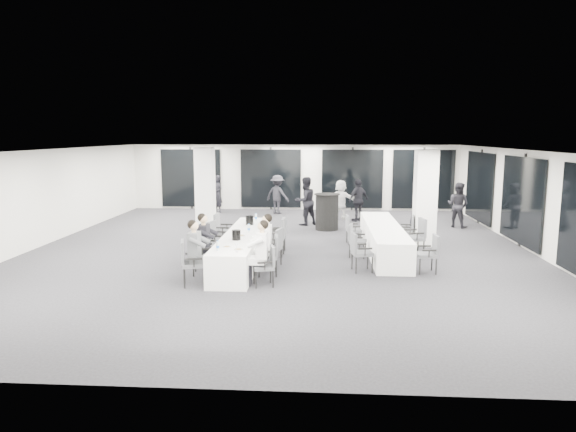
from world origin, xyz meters
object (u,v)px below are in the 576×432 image
at_px(banquet_table_side, 383,239).
at_px(ice_bucket_far, 250,220).
at_px(standing_guest_f, 341,197).
at_px(chair_main_left_far, 222,229).
at_px(chair_main_left_fourth, 216,236).
at_px(chair_main_right_second, 271,253).
at_px(chair_main_left_near, 190,260).
at_px(chair_main_right_far, 280,232).
at_px(cocktail_table, 327,212).
at_px(chair_main_left_mid, 208,241).
at_px(banquet_table_main, 243,248).
at_px(chair_main_right_near, 267,263).
at_px(chair_side_right_far, 408,228).
at_px(chair_main_right_mid, 274,245).
at_px(chair_side_left_mid, 355,238).
at_px(chair_side_left_near, 359,250).
at_px(standing_guest_c, 277,192).
at_px(standing_guest_b, 305,198).
at_px(chair_side_left_far, 351,228).
at_px(chair_main_right_fourth, 278,235).
at_px(standing_guest_d, 358,197).
at_px(chair_side_right_mid, 417,234).
at_px(chair_main_left_second, 199,250).
at_px(standing_guest_g, 217,191).
at_px(ice_bucket_near, 236,235).
at_px(standing_guest_e, 418,201).
at_px(standing_guest_h, 458,202).
at_px(chair_side_right_near, 430,251).

xyz_separation_m(banquet_table_side, ice_bucket_far, (-3.72, -0.12, 0.50)).
bearing_deg(standing_guest_f, chair_main_left_far, 85.52).
bearing_deg(chair_main_left_fourth, chair_main_right_second, 56.77).
bearing_deg(chair_main_left_near, chair_main_right_far, 140.75).
height_order(cocktail_table, chair_main_left_mid, cocktail_table).
distance_m(banquet_table_side, chair_main_left_fourth, 4.61).
height_order(banquet_table_main, chair_main_right_far, chair_main_right_far).
relative_size(chair_main_right_near, chair_side_right_far, 0.97).
height_order(chair_main_right_mid, chair_side_left_mid, chair_main_right_mid).
distance_m(chair_main_left_mid, chair_side_left_near, 3.76).
bearing_deg(chair_main_left_fourth, chair_main_right_mid, 72.15).
distance_m(standing_guest_f, ice_bucket_far, 6.31).
height_order(cocktail_table, chair_main_left_far, cocktail_table).
xyz_separation_m(chair_main_left_near, chair_side_right_far, (5.38, 4.39, -0.05)).
bearing_deg(chair_side_left_mid, chair_main_left_mid, -61.70).
relative_size(cocktail_table, chair_main_left_far, 1.23).
bearing_deg(standing_guest_c, ice_bucket_far, 115.90).
bearing_deg(ice_bucket_far, standing_guest_b, 71.58).
relative_size(chair_side_left_far, chair_side_right_far, 0.96).
xyz_separation_m(banquet_table_side, chair_side_right_far, (0.83, 0.90, 0.14)).
bearing_deg(chair_main_right_fourth, standing_guest_d, -21.39).
height_order(chair_main_right_second, standing_guest_c, standing_guest_c).
height_order(chair_side_left_mid, chair_side_right_mid, chair_side_right_mid).
bearing_deg(chair_side_right_mid, standing_guest_d, 2.13).
bearing_deg(chair_main_right_mid, standing_guest_b, 8.49).
bearing_deg(standing_guest_f, chair_main_left_second, 95.22).
distance_m(chair_main_right_near, standing_guest_g, 10.79).
xyz_separation_m(chair_main_right_mid, standing_guest_d, (2.55, 6.84, 0.37)).
bearing_deg(ice_bucket_near, banquet_table_side, 30.51).
bearing_deg(standing_guest_e, chair_side_right_far, 166.61).
xyz_separation_m(chair_main_left_mid, standing_guest_e, (6.18, 5.37, 0.38)).
height_order(standing_guest_e, standing_guest_h, standing_guest_e).
bearing_deg(chair_main_left_second, chair_main_left_near, -7.20).
height_order(chair_side_right_near, standing_guest_b, standing_guest_b).
bearing_deg(chair_side_left_mid, banquet_table_main, -62.93).
bearing_deg(chair_main_right_near, chair_main_left_fourth, 17.51).
xyz_separation_m(chair_side_left_near, chair_side_left_mid, (0.00, 1.49, -0.03)).
bearing_deg(chair_side_left_mid, chair_main_right_near, -24.53).
xyz_separation_m(chair_main_right_mid, chair_side_right_near, (3.72, -0.35, -0.03)).
distance_m(chair_main_right_second, chair_main_right_mid, 0.78).
xyz_separation_m(standing_guest_b, ice_bucket_far, (-1.42, -4.28, -0.11)).
bearing_deg(standing_guest_f, chair_side_left_far, 120.86).
bearing_deg(standing_guest_h, ice_bucket_far, 69.95).
bearing_deg(chair_main_left_near, standing_guest_e, 124.79).
xyz_separation_m(chair_side_left_far, standing_guest_e, (2.44, 2.63, 0.48)).
distance_m(chair_main_left_fourth, chair_main_right_mid, 1.97).
bearing_deg(chair_side_right_mid, standing_guest_b, 24.59).
distance_m(chair_main_left_mid, standing_guest_g, 8.75).
xyz_separation_m(standing_guest_c, standing_guest_g, (-2.53, 0.15, -0.01)).
bearing_deg(ice_bucket_far, chair_main_left_near, -103.88).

